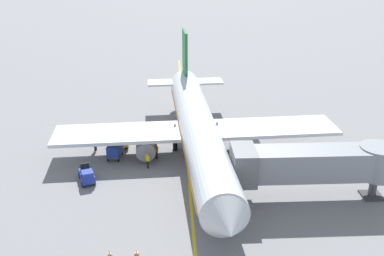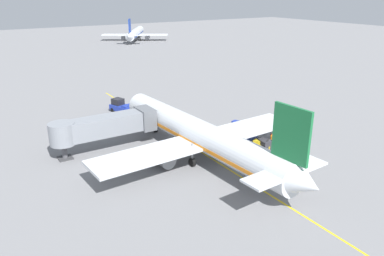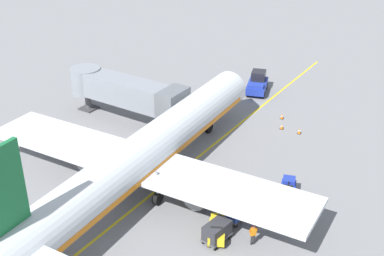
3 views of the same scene
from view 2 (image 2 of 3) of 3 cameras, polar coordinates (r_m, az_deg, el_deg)
The scene contains 16 objects.
ground_plane at distance 49.35m, azimuth 3.19°, elevation -4.78°, with size 400.00×400.00×0.00m, color slate.
gate_lead_in_line at distance 49.35m, azimuth 3.19°, elevation -4.77°, with size 0.24×80.00×0.01m, color gold.
parked_airliner at distance 48.73m, azimuth 1.07°, elevation -1.01°, with size 30.25×37.33×10.63m.
jet_bridge at distance 52.35m, azimuth -13.14°, elevation 0.29°, with size 14.42×3.50×4.98m.
pushback_tractor at distance 69.05m, azimuth -10.68°, elevation 3.24°, with size 3.50×4.87×2.40m.
baggage_tug_lead at distance 52.68m, azimuth 10.49°, elevation -2.59°, with size 2.22×2.77×1.62m.
baggage_tug_trailing at distance 59.51m, azimuth 7.11°, elevation 0.29°, with size 1.96×2.75×1.62m.
baggage_cart_front at distance 54.59m, azimuth 8.72°, elevation -1.39°, with size 1.60×2.97×1.58m.
baggage_cart_second_in_train at distance 52.49m, azimuth 10.89°, elevation -2.42°, with size 1.60×2.97×1.58m.
ground_crew_wing_walker at distance 52.28m, azimuth 4.79°, elevation -2.20°, with size 0.53×0.61×1.69m.
ground_crew_loader at distance 54.78m, azimuth 11.91°, elevation -1.52°, with size 0.49×0.64×1.69m.
ground_crew_marshaller at distance 54.29m, azimuth 4.15°, elevation -1.32°, with size 0.51×0.63×1.69m.
safety_cone_nose_left at distance 65.43m, azimuth -2.74°, elevation 1.89°, with size 0.36×0.36×0.59m.
safety_cone_nose_right at distance 66.35m, azimuth -1.28°, elevation 2.17°, with size 0.36×0.36×0.59m.
safety_cone_wing_tip at distance 66.88m, azimuth -4.42°, elevation 2.26°, with size 0.36×0.36×0.59m.
distant_taxiing_airliner at distance 171.21m, azimuth -8.58°, elevation 14.00°, with size 26.73×31.59×10.10m.
Camera 2 is at (-26.07, -36.38, 20.79)m, focal length 35.24 mm.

